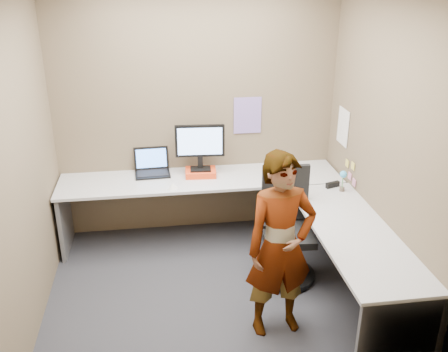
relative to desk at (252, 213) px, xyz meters
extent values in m
plane|color=#29292E|center=(-0.44, -0.39, -0.59)|extent=(3.00, 3.00, 0.00)
plane|color=brown|center=(-0.44, 0.91, 0.76)|extent=(3.00, 0.00, 3.00)
plane|color=brown|center=(1.06, -0.39, 0.76)|extent=(0.00, 2.70, 2.70)
plane|color=brown|center=(-1.94, -0.39, 0.76)|extent=(0.00, 2.70, 2.70)
cube|color=#AEAEAE|center=(-0.44, 0.59, 0.13)|extent=(2.96, 0.65, 0.03)
cube|color=#AEAEAE|center=(0.74, -0.71, 0.13)|extent=(0.65, 1.91, 0.03)
cube|color=#59595B|center=(-1.88, 0.59, -0.24)|extent=(0.04, 0.60, 0.70)
cube|color=#59595B|center=(1.00, 0.59, -0.24)|extent=(0.04, 0.60, 0.70)
cube|color=#59595B|center=(0.74, -1.63, -0.24)|extent=(0.60, 0.04, 0.70)
cube|color=red|center=(-0.43, 0.66, 0.17)|extent=(0.34, 0.26, 0.06)
cube|color=black|center=(-0.43, 0.66, 0.21)|extent=(0.22, 0.16, 0.02)
cube|color=black|center=(-0.43, 0.68, 0.29)|extent=(0.06, 0.05, 0.13)
cube|color=black|center=(-0.43, 0.68, 0.52)|extent=(0.52, 0.07, 0.34)
cube|color=#93BAFE|center=(-0.43, 0.66, 0.52)|extent=(0.46, 0.04, 0.29)
cube|color=black|center=(-0.94, 0.75, 0.15)|extent=(0.38, 0.28, 0.02)
cube|color=black|center=(-0.95, 0.88, 0.28)|extent=(0.37, 0.09, 0.24)
cube|color=#4D88F4|center=(-0.95, 0.88, 0.28)|extent=(0.33, 0.07, 0.19)
cube|color=#B7B7BC|center=(-0.53, 0.64, 0.16)|extent=(0.12, 0.08, 0.04)
sphere|color=red|center=(-0.53, 0.63, 0.19)|extent=(0.04, 0.04, 0.04)
cone|color=white|center=(-0.74, 0.36, 0.17)|extent=(0.10, 0.10, 0.06)
cube|color=black|center=(0.86, 0.16, 0.17)|extent=(0.15, 0.08, 0.05)
cylinder|color=brown|center=(0.92, 0.06, 0.16)|extent=(0.05, 0.05, 0.04)
cylinder|color=#338C3F|center=(0.92, 0.06, 0.25)|extent=(0.01, 0.01, 0.14)
sphere|color=#44B4F2|center=(0.92, 0.06, 0.32)|extent=(0.07, 0.07, 0.07)
cube|color=#846BB7|center=(0.11, 0.90, 0.71)|extent=(0.30, 0.01, 0.40)
cube|color=white|center=(1.05, 0.51, 0.66)|extent=(0.01, 0.28, 0.38)
cube|color=#F2E059|center=(1.05, 0.16, 0.36)|extent=(0.01, 0.07, 0.07)
cube|color=pink|center=(1.05, 0.21, 0.23)|extent=(0.01, 0.07, 0.07)
cube|color=pink|center=(1.05, 0.09, 0.21)|extent=(0.01, 0.07, 0.07)
cube|color=#F2E059|center=(1.05, 0.31, 0.33)|extent=(0.01, 0.07, 0.07)
cylinder|color=black|center=(0.29, -0.28, -0.55)|extent=(0.57, 0.57, 0.04)
cylinder|color=black|center=(0.29, -0.28, -0.33)|extent=(0.06, 0.06, 0.41)
cube|color=black|center=(0.29, -0.28, -0.11)|extent=(0.50, 0.50, 0.07)
cube|color=black|center=(0.30, -0.06, 0.22)|extent=(0.45, 0.08, 0.56)
cube|color=black|center=(0.04, -0.26, 0.06)|extent=(0.06, 0.31, 0.03)
cube|color=black|center=(0.54, -0.30, 0.06)|extent=(0.06, 0.31, 0.03)
imported|color=#999399|center=(0.04, -0.96, 0.19)|extent=(0.61, 0.45, 1.56)
camera|label=1|loc=(-0.88, -4.23, 2.23)|focal=40.00mm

